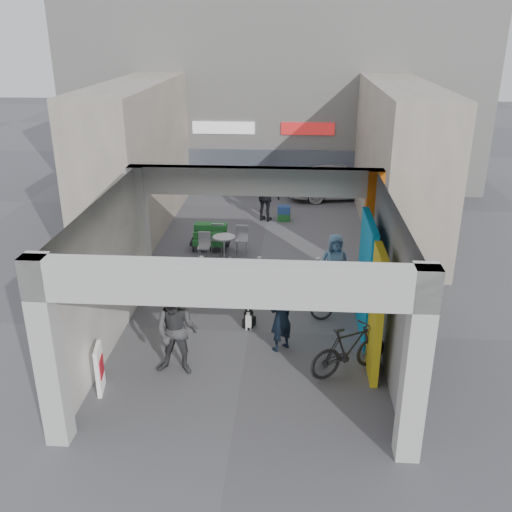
# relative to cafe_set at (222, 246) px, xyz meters

# --- Properties ---
(ground) EXTENTS (90.00, 90.00, 0.00)m
(ground) POSITION_rel_cafe_set_xyz_m (1.24, -4.77, -0.32)
(ground) COLOR #55555A
(ground) RESTS_ON ground
(arcade_canopy) EXTENTS (6.40, 6.45, 6.40)m
(arcade_canopy) POSITION_rel_cafe_set_xyz_m (1.78, -5.59, 1.99)
(arcade_canopy) COLOR #B8B8B3
(arcade_canopy) RESTS_ON ground
(far_building) EXTENTS (18.00, 4.08, 8.00)m
(far_building) POSITION_rel_cafe_set_xyz_m (1.24, 9.23, 3.67)
(far_building) COLOR silver
(far_building) RESTS_ON ground
(plaza_bldg_left) EXTENTS (2.00, 9.00, 5.00)m
(plaza_bldg_left) POSITION_rel_cafe_set_xyz_m (-3.26, 2.73, 2.18)
(plaza_bldg_left) COLOR #B2A594
(plaza_bldg_left) RESTS_ON ground
(plaza_bldg_right) EXTENTS (2.00, 9.00, 5.00)m
(plaza_bldg_right) POSITION_rel_cafe_set_xyz_m (5.74, 2.73, 2.18)
(plaza_bldg_right) COLOR #B2A594
(plaza_bldg_right) RESTS_ON ground
(bollard_left) EXTENTS (0.09, 0.09, 0.93)m
(bollard_left) POSITION_rel_cafe_set_xyz_m (-0.23, -2.45, 0.15)
(bollard_left) COLOR #97999F
(bollard_left) RESTS_ON ground
(bollard_center) EXTENTS (0.09, 0.09, 0.86)m
(bollard_center) POSITION_rel_cafe_set_xyz_m (1.33, -2.21, 0.12)
(bollard_center) COLOR #97999F
(bollard_center) RESTS_ON ground
(bollard_right) EXTENTS (0.09, 0.09, 0.89)m
(bollard_right) POSITION_rel_cafe_set_xyz_m (2.94, -2.22, 0.13)
(bollard_right) COLOR #97999F
(bollard_right) RESTS_ON ground
(advert_board_near) EXTENTS (0.18, 0.56, 1.00)m
(advert_board_near) POSITION_rel_cafe_set_xyz_m (-1.51, -7.31, 0.19)
(advert_board_near) COLOR white
(advert_board_near) RESTS_ON ground
(advert_board_far) EXTENTS (0.19, 0.56, 1.00)m
(advert_board_far) POSITION_rel_cafe_set_xyz_m (-1.51, -3.21, 0.19)
(advert_board_far) COLOR white
(advert_board_far) RESTS_ON ground
(cafe_set) EXTENTS (1.48, 1.19, 0.89)m
(cafe_set) POSITION_rel_cafe_set_xyz_m (0.00, 0.00, 0.00)
(cafe_set) COLOR #AEAEB4
(cafe_set) RESTS_ON ground
(produce_stand) EXTENTS (1.26, 0.68, 0.83)m
(produce_stand) POSITION_rel_cafe_set_xyz_m (-0.43, 0.49, 0.01)
(produce_stand) COLOR black
(produce_stand) RESTS_ON ground
(crate_stack) EXTENTS (0.47, 0.38, 0.56)m
(crate_stack) POSITION_rel_cafe_set_xyz_m (1.89, 3.60, -0.04)
(crate_stack) COLOR #17521F
(crate_stack) RESTS_ON ground
(border_collie) EXTENTS (0.23, 0.45, 0.62)m
(border_collie) POSITION_rel_cafe_set_xyz_m (1.23, -4.59, -0.07)
(border_collie) COLOR black
(border_collie) RESTS_ON ground
(man_with_dog) EXTENTS (0.70, 0.68, 1.62)m
(man_with_dog) POSITION_rel_cafe_set_xyz_m (2.02, -5.49, 0.49)
(man_with_dog) COLOR black
(man_with_dog) RESTS_ON ground
(man_back_turned) EXTENTS (0.99, 0.80, 1.94)m
(man_back_turned) POSITION_rel_cafe_set_xyz_m (-0.09, -6.56, 0.65)
(man_back_turned) COLOR #3F3F41
(man_back_turned) RESTS_ON ground
(man_elderly) EXTENTS (0.87, 0.60, 1.69)m
(man_elderly) POSITION_rel_cafe_set_xyz_m (3.37, -2.49, 0.53)
(man_elderly) COLOR #5882AB
(man_elderly) RESTS_ON ground
(man_crates) EXTENTS (1.17, 0.83, 1.85)m
(man_crates) POSITION_rel_cafe_set_xyz_m (1.21, 3.54, 0.61)
(man_crates) COLOR black
(man_crates) RESTS_ON ground
(bicycle_front) EXTENTS (1.76, 0.85, 0.89)m
(bicycle_front) POSITION_rel_cafe_set_xyz_m (3.54, -3.96, 0.13)
(bicycle_front) COLOR black
(bicycle_front) RESTS_ON ground
(bicycle_rear) EXTENTS (1.85, 1.36, 1.10)m
(bicycle_rear) POSITION_rel_cafe_set_xyz_m (3.46, -6.33, 0.24)
(bicycle_rear) COLOR black
(bicycle_rear) RESTS_ON ground
(white_van) EXTENTS (4.55, 2.53, 1.46)m
(white_van) POSITION_rel_cafe_set_xyz_m (4.12, 6.73, 0.42)
(white_van) COLOR silver
(white_van) RESTS_ON ground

